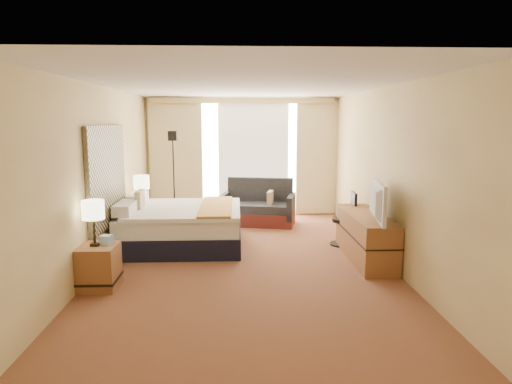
{
  "coord_description": "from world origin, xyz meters",
  "views": [
    {
      "loc": [
        -0.12,
        -6.67,
        2.11
      ],
      "look_at": [
        0.18,
        0.4,
        0.99
      ],
      "focal_mm": 32.0,
      "sensor_mm": 36.0,
      "label": 1
    }
  ],
  "objects_px": {
    "nightstand_right": "(140,223)",
    "lamp_right": "(141,183)",
    "loveseat": "(258,209)",
    "desk_chair": "(347,222)",
    "television": "(373,202)",
    "floor_lamp": "(173,158)",
    "lamp_left": "(93,211)",
    "bed": "(181,226)",
    "nightstand_left": "(99,267)",
    "media_dresser": "(365,237)"
  },
  "relations": [
    {
      "from": "nightstand_right",
      "to": "lamp_right",
      "type": "xyz_separation_m",
      "value": [
        0.06,
        -0.05,
        0.73
      ]
    },
    {
      "from": "loveseat",
      "to": "desk_chair",
      "type": "distance_m",
      "value": 2.2
    },
    {
      "from": "lamp_right",
      "to": "television",
      "type": "distance_m",
      "value": 4.04
    },
    {
      "from": "floor_lamp",
      "to": "lamp_left",
      "type": "xyz_separation_m",
      "value": [
        -0.49,
        -3.75,
        -0.34
      ]
    },
    {
      "from": "television",
      "to": "floor_lamp",
      "type": "bearing_deg",
      "value": 54.61
    },
    {
      "from": "bed",
      "to": "nightstand_right",
      "type": "bearing_deg",
      "value": 143.46
    },
    {
      "from": "desk_chair",
      "to": "television",
      "type": "relative_size",
      "value": 0.95
    },
    {
      "from": "nightstand_left",
      "to": "nightstand_right",
      "type": "distance_m",
      "value": 2.5
    },
    {
      "from": "nightstand_left",
      "to": "floor_lamp",
      "type": "relative_size",
      "value": 0.29
    },
    {
      "from": "media_dresser",
      "to": "loveseat",
      "type": "bearing_deg",
      "value": 121.33
    },
    {
      "from": "floor_lamp",
      "to": "television",
      "type": "height_order",
      "value": "floor_lamp"
    },
    {
      "from": "nightstand_right",
      "to": "desk_chair",
      "type": "xyz_separation_m",
      "value": [
        3.6,
        -0.64,
        0.13
      ]
    },
    {
      "from": "loveseat",
      "to": "desk_chair",
      "type": "relative_size",
      "value": 1.77
    },
    {
      "from": "floor_lamp",
      "to": "lamp_right",
      "type": "xyz_separation_m",
      "value": [
        -0.4,
        -1.29,
        -0.33
      ]
    },
    {
      "from": "nightstand_right",
      "to": "lamp_right",
      "type": "distance_m",
      "value": 0.73
    },
    {
      "from": "loveseat",
      "to": "lamp_right",
      "type": "bearing_deg",
      "value": -140.52
    },
    {
      "from": "loveseat",
      "to": "television",
      "type": "bearing_deg",
      "value": -51.13
    },
    {
      "from": "bed",
      "to": "lamp_left",
      "type": "distance_m",
      "value": 2.18
    },
    {
      "from": "floor_lamp",
      "to": "lamp_right",
      "type": "height_order",
      "value": "floor_lamp"
    },
    {
      "from": "nightstand_left",
      "to": "television",
      "type": "relative_size",
      "value": 0.57
    },
    {
      "from": "media_dresser",
      "to": "television",
      "type": "distance_m",
      "value": 0.77
    },
    {
      "from": "nightstand_left",
      "to": "desk_chair",
      "type": "distance_m",
      "value": 4.06
    },
    {
      "from": "desk_chair",
      "to": "lamp_left",
      "type": "relative_size",
      "value": 1.57
    },
    {
      "from": "bed",
      "to": "lamp_right",
      "type": "xyz_separation_m",
      "value": [
        -0.75,
        0.55,
        0.66
      ]
    },
    {
      "from": "loveseat",
      "to": "floor_lamp",
      "type": "distance_m",
      "value": 2.02
    },
    {
      "from": "bed",
      "to": "lamp_left",
      "type": "relative_size",
      "value": 3.39
    },
    {
      "from": "floor_lamp",
      "to": "loveseat",
      "type": "bearing_deg",
      "value": -6.78
    },
    {
      "from": "floor_lamp",
      "to": "desk_chair",
      "type": "height_order",
      "value": "floor_lamp"
    },
    {
      "from": "nightstand_left",
      "to": "bed",
      "type": "height_order",
      "value": "bed"
    },
    {
      "from": "media_dresser",
      "to": "bed",
      "type": "xyz_separation_m",
      "value": [
        -2.89,
        0.85,
        -0.0
      ]
    },
    {
      "from": "media_dresser",
      "to": "lamp_left",
      "type": "height_order",
      "value": "lamp_left"
    },
    {
      "from": "nightstand_left",
      "to": "lamp_right",
      "type": "xyz_separation_m",
      "value": [
        0.06,
        2.45,
        0.73
      ]
    },
    {
      "from": "floor_lamp",
      "to": "lamp_right",
      "type": "relative_size",
      "value": 3.21
    },
    {
      "from": "nightstand_left",
      "to": "media_dresser",
      "type": "xyz_separation_m",
      "value": [
        3.7,
        1.05,
        0.07
      ]
    },
    {
      "from": "nightstand_right",
      "to": "lamp_left",
      "type": "xyz_separation_m",
      "value": [
        -0.03,
        -2.51,
        0.72
      ]
    },
    {
      "from": "nightstand_left",
      "to": "lamp_left",
      "type": "relative_size",
      "value": 0.95
    },
    {
      "from": "media_dresser",
      "to": "floor_lamp",
      "type": "relative_size",
      "value": 0.95
    },
    {
      "from": "desk_chair",
      "to": "lamp_left",
      "type": "height_order",
      "value": "lamp_left"
    },
    {
      "from": "bed",
      "to": "loveseat",
      "type": "relative_size",
      "value": 1.22
    },
    {
      "from": "nightstand_left",
      "to": "lamp_left",
      "type": "bearing_deg",
      "value": -168.26
    },
    {
      "from": "nightstand_left",
      "to": "floor_lamp",
      "type": "xyz_separation_m",
      "value": [
        0.45,
        3.75,
        1.06
      ]
    },
    {
      "from": "loveseat",
      "to": "television",
      "type": "xyz_separation_m",
      "value": [
        1.47,
        -2.94,
        0.67
      ]
    },
    {
      "from": "nightstand_right",
      "to": "television",
      "type": "distance_m",
      "value": 4.17
    },
    {
      "from": "nightstand_right",
      "to": "bed",
      "type": "relative_size",
      "value": 0.28
    },
    {
      "from": "lamp_left",
      "to": "media_dresser",
      "type": "bearing_deg",
      "value": 15.81
    },
    {
      "from": "floor_lamp",
      "to": "lamp_left",
      "type": "distance_m",
      "value": 3.8
    },
    {
      "from": "media_dresser",
      "to": "lamp_left",
      "type": "distance_m",
      "value": 3.93
    },
    {
      "from": "floor_lamp",
      "to": "lamp_right",
      "type": "bearing_deg",
      "value": -107.03
    },
    {
      "from": "desk_chair",
      "to": "television",
      "type": "bearing_deg",
      "value": -84.99
    },
    {
      "from": "lamp_left",
      "to": "lamp_right",
      "type": "height_order",
      "value": "lamp_right"
    }
  ]
}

